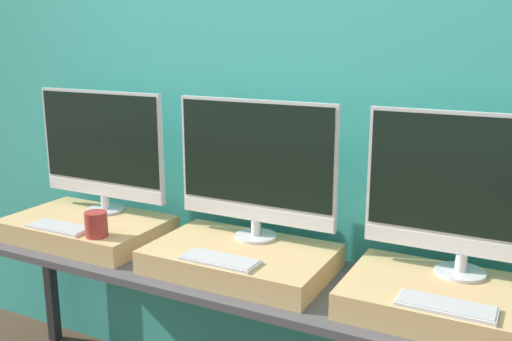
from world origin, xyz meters
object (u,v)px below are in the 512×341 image
monitor_left (102,147)px  monitor_center (256,165)px  keyboard_left (60,227)px  mug (96,224)px  monitor_right (467,189)px  keyboard_right (446,306)px  keyboard_center (220,260)px

monitor_left → monitor_center: (0.79, 0.00, 0.00)m
keyboard_left → mug: size_ratio=2.80×
monitor_left → mug: 0.43m
monitor_right → keyboard_right: (-0.00, -0.28, -0.29)m
monitor_left → monitor_right: same height
mug → keyboard_left: bearing=-180.0°
monitor_left → mug: bearing=-54.0°
monitor_center → monitor_right: bearing=0.0°
monitor_right → monitor_center: bearing=180.0°
keyboard_right → monitor_center: bearing=160.2°
mug → keyboard_right: size_ratio=0.36×
keyboard_left → keyboard_right: (1.57, 0.00, 0.00)m
keyboard_center → keyboard_left: bearing=180.0°
monitor_left → keyboard_right: 1.63m
mug → keyboard_right: 1.37m
monitor_left → monitor_right: 1.57m
mug → monitor_center: bearing=25.9°
keyboard_right → mug: bearing=180.0°
keyboard_center → monitor_left: bearing=160.2°
monitor_right → keyboard_right: 0.41m
keyboard_center → monitor_right: (0.79, 0.28, 0.29)m
monitor_left → monitor_right: (1.57, 0.00, 0.00)m
keyboard_left → monitor_center: 0.89m
keyboard_right → keyboard_left: bearing=180.0°
keyboard_center → keyboard_right: bearing=0.0°
keyboard_left → keyboard_right: bearing=0.0°
keyboard_left → keyboard_center: same height
monitor_left → keyboard_left: (0.00, -0.28, -0.29)m
mug → monitor_center: monitor_center is taller
monitor_right → mug: bearing=-168.3°
monitor_left → keyboard_center: monitor_left is taller
keyboard_right → monitor_right: bearing=90.0°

